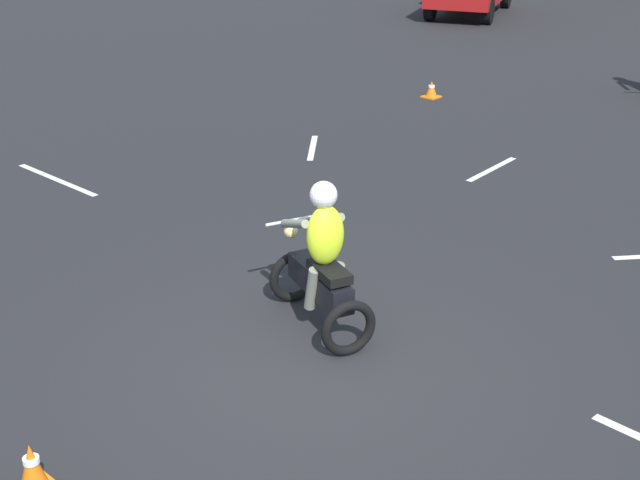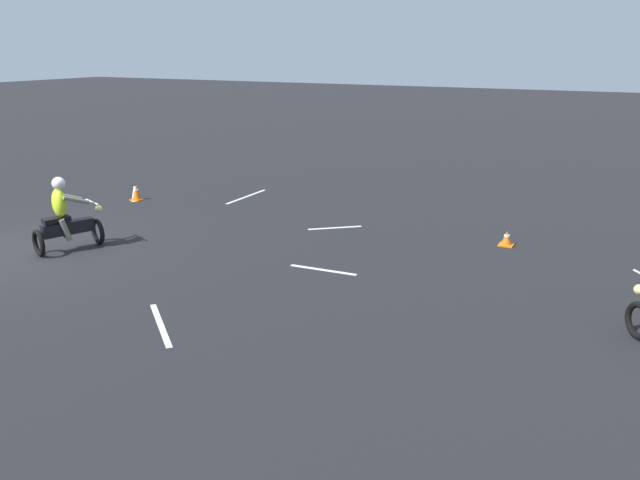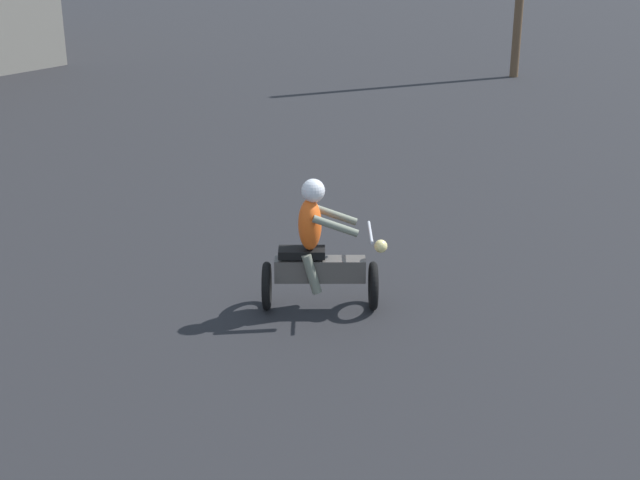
{
  "view_description": "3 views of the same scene",
  "coord_description": "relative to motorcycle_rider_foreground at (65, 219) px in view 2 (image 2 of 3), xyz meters",
  "views": [
    {
      "loc": [
        5.14,
        -5.39,
        4.66
      ],
      "look_at": [
        -0.48,
        0.73,
        1.0
      ],
      "focal_mm": 50.0,
      "sensor_mm": 36.0,
      "label": 1
    },
    {
      "loc": [
        8.68,
        11.66,
        4.34
      ],
      "look_at": [
        -1.11,
        6.64,
        0.9
      ],
      "focal_mm": 35.0,
      "sensor_mm": 36.0,
      "label": 2
    },
    {
      "loc": [
        -9.7,
        6.58,
        4.7
      ],
      "look_at": [
        -1.75,
        12.54,
        0.9
      ],
      "focal_mm": 50.0,
      "sensor_mm": 36.0,
      "label": 3
    }
  ],
  "objects": [
    {
      "name": "traffic_cone_near_left",
      "position": [
        -4.79,
        8.55,
        -0.57
      ],
      "size": [
        0.32,
        0.32,
        0.34
      ],
      "color": "orange",
      "rests_on": "ground"
    },
    {
      "name": "lane_stripe_n",
      "position": [
        -1.45,
        5.59,
        -0.72
      ],
      "size": [
        0.18,
        1.44,
        0.01
      ],
      "primitive_type": "cube",
      "rotation": [
        0.0,
        0.0,
        3.2
      ],
      "color": "silver",
      "rests_on": "ground"
    },
    {
      "name": "lane_stripe_w",
      "position": [
        -6.11,
        0.64,
        -0.72
      ],
      "size": [
        2.05,
        0.1,
        0.01
      ],
      "primitive_type": "cube",
      "rotation": [
        0.0,
        0.0,
        4.71
      ],
      "color": "silver",
      "rests_on": "ground"
    },
    {
      "name": "lane_stripe_nw",
      "position": [
        -4.3,
        4.47,
        -0.72
      ],
      "size": [
        0.94,
        1.12,
        0.01
      ],
      "primitive_type": "cube",
      "rotation": [
        0.0,
        0.0,
        3.83
      ],
      "color": "silver",
      "rests_on": "ground"
    },
    {
      "name": "ground_plane",
      "position": [
        0.45,
        -0.72,
        -0.73
      ],
      "size": [
        120.0,
        120.0,
        0.0
      ],
      "primitive_type": "plane",
      "color": "black"
    },
    {
      "name": "traffic_cone_mid_center",
      "position": [
        -4.28,
        -1.98,
        -0.51
      ],
      "size": [
        0.32,
        0.32,
        0.46
      ],
      "color": "orange",
      "rests_on": "ground"
    },
    {
      "name": "lane_stripe_ne",
      "position": [
        2.07,
        4.4,
        -0.72
      ],
      "size": [
        1.23,
        1.41,
        0.01
      ],
      "primitive_type": "cube",
      "rotation": [
        0.0,
        0.0,
        2.43
      ],
      "color": "silver",
      "rests_on": "ground"
    },
    {
      "name": "motorcycle_rider_foreground",
      "position": [
        0.0,
        0.0,
        0.0
      ],
      "size": [
        1.54,
        1.09,
        1.66
      ],
      "rotation": [
        0.0,
        0.0,
        1.2
      ],
      "color": "black",
      "rests_on": "ground"
    },
    {
      "name": "lane_stripe_sw",
      "position": [
        -4.86,
        -2.64,
        -0.72
      ],
      "size": [
        1.67,
        1.49,
        0.01
      ],
      "primitive_type": "cube",
      "rotation": [
        0.0,
        0.0,
        5.44
      ],
      "color": "silver",
      "rests_on": "ground"
    }
  ]
}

